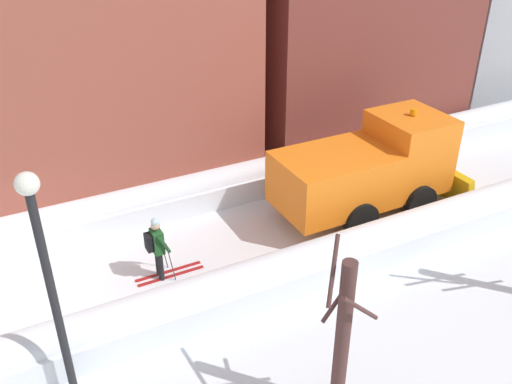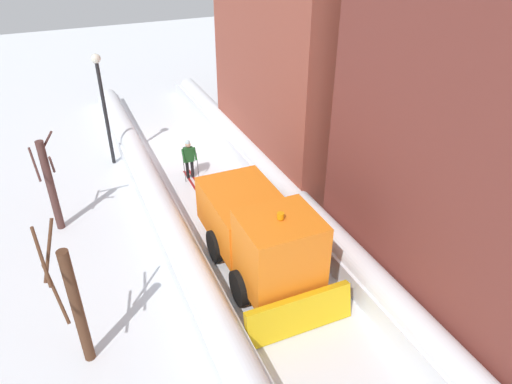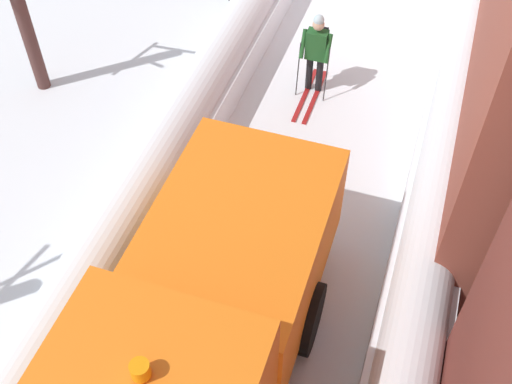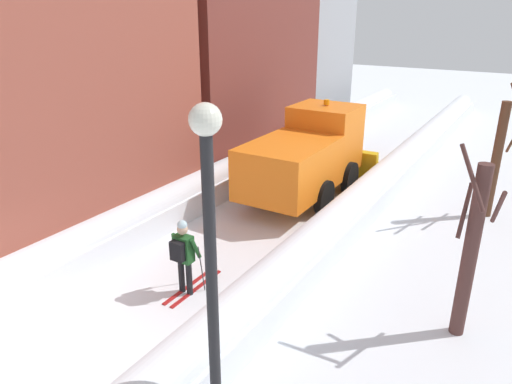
# 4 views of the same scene
# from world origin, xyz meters

# --- Properties ---
(snowbank_right) EXTENTS (1.10, 36.00, 1.15)m
(snowbank_right) POSITION_xyz_m (2.41, 10.00, 0.53)
(snowbank_right) COLOR white
(snowbank_right) RESTS_ON ground
(plow_truck) EXTENTS (3.20, 5.98, 3.12)m
(plow_truck) POSITION_xyz_m (0.20, 9.75, 1.48)
(plow_truck) COLOR orange
(plow_truck) RESTS_ON ground
(skier) EXTENTS (0.62, 1.80, 1.81)m
(skier) POSITION_xyz_m (0.49, 2.86, 1.00)
(skier) COLOR black
(skier) RESTS_ON ground
(bare_tree_near) EXTENTS (0.92, 1.03, 3.85)m
(bare_tree_near) POSITION_xyz_m (6.01, 4.58, 1.85)
(bare_tree_near) COLOR #4B2E2A
(bare_tree_near) RESTS_ON ground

